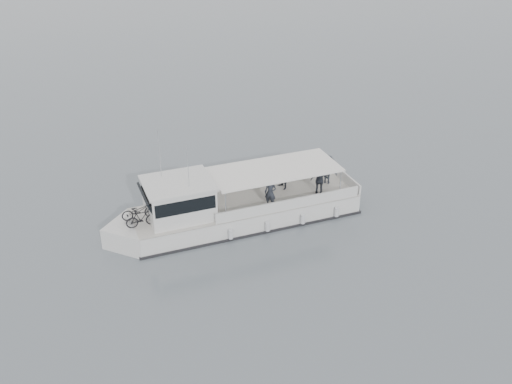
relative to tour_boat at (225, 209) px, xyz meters
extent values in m
plane|color=#525A61|center=(3.59, 2.62, -0.90)|extent=(1400.00, 1400.00, 0.00)
cube|color=silver|center=(1.12, 0.26, -0.47)|extent=(11.88, 5.58, 1.24)
cube|color=silver|center=(-4.48, -1.04, -0.47)|extent=(3.03, 3.03, 1.24)
cube|color=beige|center=(1.12, 0.26, 0.15)|extent=(11.88, 5.58, 0.06)
cube|color=black|center=(1.12, 0.26, -0.86)|extent=(12.10, 5.74, 0.17)
cube|color=silver|center=(2.46, 2.08, 0.44)|extent=(7.48, 1.83, 0.57)
cube|color=silver|center=(3.13, -0.79, 0.44)|extent=(7.48, 1.83, 0.57)
cube|color=silver|center=(6.66, 1.55, 0.44)|extent=(0.79, 3.01, 0.57)
cube|color=silver|center=(-2.24, -0.52, 1.01)|extent=(3.57, 3.21, 1.72)
cube|color=black|center=(-3.69, -0.86, 1.15)|extent=(1.06, 2.45, 1.11)
cube|color=black|center=(-2.24, -0.52, 1.30)|extent=(3.39, 3.21, 0.67)
cube|color=silver|center=(-2.24, -0.52, 1.92)|extent=(3.80, 3.44, 0.10)
cube|color=white|center=(2.61, 0.60, 1.73)|extent=(6.99, 4.27, 0.08)
cylinder|color=silver|center=(-0.07, -1.39, 0.94)|extent=(0.07, 0.07, 1.58)
cylinder|color=silver|center=(-0.68, 1.22, 0.94)|extent=(0.07, 0.07, 1.58)
cylinder|color=silver|center=(5.90, -0.01, 0.94)|extent=(0.07, 0.07, 1.58)
cylinder|color=silver|center=(5.29, 2.60, 0.94)|extent=(0.07, 0.07, 1.58)
cylinder|color=silver|center=(-2.99, 0.19, 3.17)|extent=(0.03, 0.03, 2.49)
cylinder|color=silver|center=(-1.72, -1.09, 2.97)|extent=(0.03, 0.03, 2.11)
cylinder|color=silver|center=(0.10, -1.71, -0.42)|extent=(0.28, 0.28, 0.48)
cylinder|color=silver|center=(1.96, -1.28, -0.42)|extent=(0.28, 0.28, 0.48)
cylinder|color=silver|center=(3.83, -0.84, -0.42)|extent=(0.28, 0.28, 0.48)
cylinder|color=silver|center=(5.69, -0.41, -0.42)|extent=(0.28, 0.28, 0.48)
imported|color=black|center=(-4.19, -0.58, 0.58)|extent=(1.73, 0.93, 0.86)
imported|color=black|center=(-4.02, -1.33, 0.60)|extent=(1.57, 0.76, 0.91)
imported|color=#272C35|center=(2.24, -0.36, 0.95)|extent=(0.70, 0.63, 1.61)
imported|color=#272C35|center=(3.20, 1.43, 0.95)|extent=(0.86, 0.95, 1.61)
imported|color=#272C35|center=(4.98, 0.56, 0.95)|extent=(1.01, 0.62, 1.61)
imported|color=#272C35|center=(5.69, 1.71, 0.95)|extent=(1.20, 1.01, 1.61)
camera|label=1|loc=(-2.02, -24.65, 14.40)|focal=40.00mm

